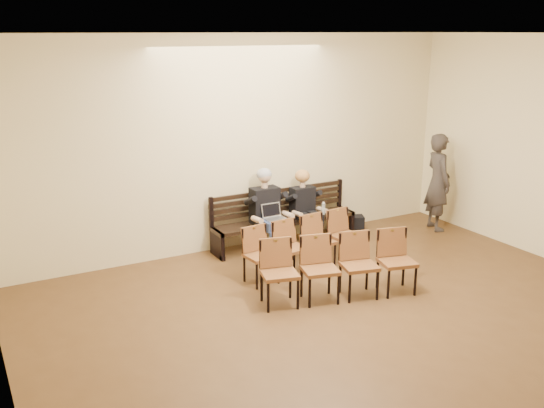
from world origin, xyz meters
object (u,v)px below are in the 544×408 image
Objects in this scene: bag at (354,223)px; chair_row_front at (305,245)px; passerby at (438,175)px; chair_row_back at (340,268)px; laptop at (275,221)px; bench at (285,232)px; seated_man at (267,211)px; seated_woman at (305,211)px; water_bottle at (323,215)px.

chair_row_front reaches higher than bag.
passerby is 3.73m from chair_row_back.
passerby is at bearing -7.41° from laptop.
chair_row_back is (-0.44, -2.25, 0.22)m from bench.
seated_woman is (0.73, 0.00, -0.11)m from seated_man.
seated_woman is 1.27m from chair_row_front.
seated_woman is at bearing 119.17° from water_bottle.
bench is 0.73m from water_bottle.
chair_row_back is (-0.77, -2.13, -0.14)m from seated_woman.
seated_woman is at bearing -170.72° from bag.
laptop is at bearing -83.00° from seated_man.
bag is 1.75m from passerby.
passerby is at bearing -26.38° from bag.
chair_row_front is (-0.67, -1.07, -0.17)m from seated_woman.
bench is 0.61m from laptop.
passerby is (3.25, -0.48, 0.33)m from seated_man.
seated_woman is 0.57× the size of passerby.
chair_row_back reaches higher than laptop.
laptop is (-0.70, -0.22, -0.01)m from seated_woman.
chair_row_back reaches higher than bench.
chair_row_front is (-0.34, -1.19, 0.19)m from bench.
bag is (1.50, 0.07, -0.09)m from bench.
seated_man is 6.35× the size of water_bottle.
bench is 2.31m from chair_row_back.
seated_man is 0.25m from laptop.
seated_man is 0.67× the size of passerby.
water_bottle reaches higher than bench.
water_bottle is 2.41m from passerby.
bag is at bearing 78.92° from passerby.
passerby is at bearing -10.77° from seated_woman.
bag is (1.87, 0.41, -0.44)m from laptop.
laptop is at bearing -162.79° from seated_woman.
water_bottle is 1.15m from chair_row_front.
passerby is (3.23, -0.26, 0.45)m from laptop.
water_bottle is at bearing -18.45° from seated_man.
water_bottle is 0.10× the size of chair_row_back.
seated_man is 1.19× the size of seated_woman.
water_bottle is (0.17, -0.30, -0.02)m from seated_woman.
passerby is 0.95× the size of chair_row_back.
bench is 1.21× the size of chair_row_back.
laptop is 0.16× the size of chair_row_back.
bench is 1.89× the size of seated_man.
chair_row_back is at bearing 131.97° from passerby.
seated_woman is 3.43× the size of laptop.
bench is at bearing 93.43° from passerby.
seated_man is 0.74m from seated_woman.
bag is 3.04m from chair_row_back.
passerby is at bearing 40.72° from chair_row_back.
seated_woman is 0.58× the size of chair_row_front.
seated_man is 1.11m from chair_row_front.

